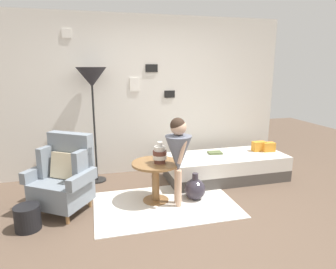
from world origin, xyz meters
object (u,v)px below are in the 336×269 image
object	(u,v)px
side_table	(156,173)
vase_striped	(160,154)
person_child	(178,150)
demijohn_near	(195,189)
magazine_basket	(28,218)
armchair	(65,177)
daybed	(226,167)
book_on_daybed	(215,153)
floor_lamp	(92,81)

from	to	relation	value
side_table	vase_striped	size ratio (longest dim) A/B	2.21
side_table	person_child	bearing A→B (deg)	-36.74
demijohn_near	magazine_basket	bearing A→B (deg)	-172.67
armchair	daybed	xyz separation A→B (m)	(2.43, 0.47, -0.24)
magazine_basket	book_on_daybed	bearing A→B (deg)	20.29
demijohn_near	magazine_basket	size ratio (longest dim) A/B	1.34
book_on_daybed	floor_lamp	bearing A→B (deg)	170.57
armchair	demijohn_near	xyz separation A→B (m)	(1.69, -0.13, -0.29)
magazine_basket	daybed	bearing A→B (deg)	17.15
vase_striped	book_on_daybed	world-z (taller)	vase_striped
armchair	vase_striped	world-z (taller)	armchair
book_on_daybed	demijohn_near	xyz separation A→B (m)	(-0.60, -0.72, -0.27)
armchair	book_on_daybed	distance (m)	2.36
vase_striped	floor_lamp	world-z (taller)	floor_lamp
floor_lamp	vase_striped	bearing A→B (deg)	-51.01
vase_striped	demijohn_near	size ratio (longest dim) A/B	0.76
side_table	person_child	distance (m)	0.48
armchair	floor_lamp	distance (m)	1.50
floor_lamp	book_on_daybed	bearing A→B (deg)	-9.43
daybed	side_table	xyz separation A→B (m)	(-1.28, -0.53, 0.20)
armchair	demijohn_near	size ratio (longest dim) A/B	2.59
side_table	vase_striped	bearing A→B (deg)	-35.22
side_table	floor_lamp	bearing A→B (deg)	128.20
vase_striped	floor_lamp	xyz separation A→B (m)	(-0.80, 0.99, 0.90)
floor_lamp	book_on_daybed	world-z (taller)	floor_lamp
armchair	floor_lamp	xyz separation A→B (m)	(0.40, 0.90, 1.13)
demijohn_near	book_on_daybed	bearing A→B (deg)	50.39
book_on_daybed	magazine_basket	distance (m)	2.85
vase_striped	demijohn_near	xyz separation A→B (m)	(0.48, -0.04, -0.52)
demijohn_near	magazine_basket	distance (m)	2.09
side_table	floor_lamp	distance (m)	1.69
daybed	vase_striped	world-z (taller)	vase_striped
armchair	magazine_basket	size ratio (longest dim) A/B	3.46
side_table	demijohn_near	xyz separation A→B (m)	(0.53, -0.08, -0.25)
armchair	vase_striped	size ratio (longest dim) A/B	3.40
floor_lamp	demijohn_near	world-z (taller)	floor_lamp
armchair	vase_striped	bearing A→B (deg)	-4.21
armchair	demijohn_near	world-z (taller)	armchair
daybed	person_child	world-z (taller)	person_child
demijohn_near	vase_striped	bearing A→B (deg)	175.17
vase_striped	magazine_basket	bearing A→B (deg)	-169.05
daybed	floor_lamp	xyz separation A→B (m)	(-2.03, 0.43, 1.37)
floor_lamp	daybed	bearing A→B (deg)	-11.96
person_child	magazine_basket	bearing A→B (deg)	-175.16
vase_striped	person_child	bearing A→B (deg)	-37.11
floor_lamp	magazine_basket	bearing A→B (deg)	-121.18
floor_lamp	book_on_daybed	size ratio (longest dim) A/B	8.08
armchair	vase_striped	xyz separation A→B (m)	(1.20, -0.09, 0.23)
side_table	floor_lamp	size ratio (longest dim) A/B	0.35
armchair	person_child	size ratio (longest dim) A/B	0.83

